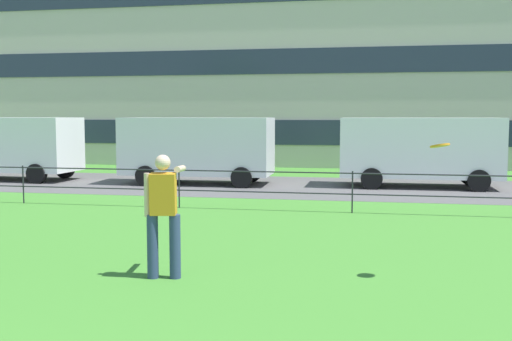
% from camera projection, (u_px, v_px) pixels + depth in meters
% --- Properties ---
extents(street_strip, '(80.00, 6.25, 0.01)m').
position_uv_depth(street_strip, '(227.00, 185.00, 20.46)').
color(street_strip, '#565454').
rests_on(street_strip, ground).
extents(park_fence, '(34.45, 0.04, 1.00)m').
position_uv_depth(park_fence, '(179.00, 181.00, 15.38)').
color(park_fence, '#232328').
rests_on(park_fence, ground).
extents(person_thrower, '(0.51, 0.81, 1.77)m').
position_uv_depth(person_thrower, '(163.00, 212.00, 8.71)').
color(person_thrower, navy).
rests_on(person_thrower, ground).
extents(frisbee, '(0.38, 0.38, 0.08)m').
position_uv_depth(frisbee, '(440.00, 146.00, 8.48)').
color(frisbee, orange).
extents(panel_van_far_left, '(5.05, 2.21, 2.24)m').
position_uv_depth(panel_van_far_left, '(8.00, 145.00, 22.05)').
color(panel_van_far_left, white).
rests_on(panel_van_far_left, ground).
extents(panel_van_right, '(5.04, 2.18, 2.24)m').
position_uv_depth(panel_van_right, '(198.00, 146.00, 20.70)').
color(panel_van_right, silver).
rests_on(panel_van_right, ground).
extents(panel_van_left, '(5.00, 2.11, 2.24)m').
position_uv_depth(panel_van_left, '(420.00, 148.00, 19.78)').
color(panel_van_left, white).
rests_on(panel_van_left, ground).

